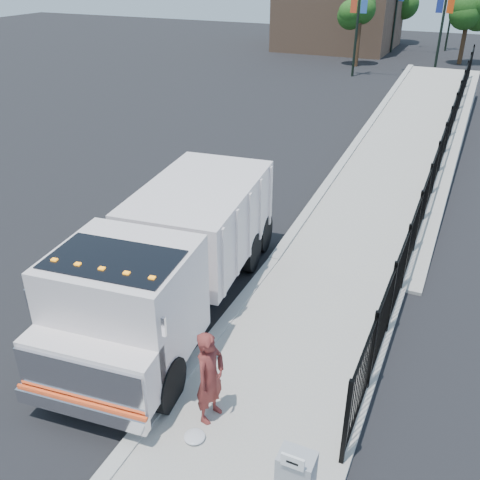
% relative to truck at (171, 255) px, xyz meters
% --- Properties ---
extents(ground, '(120.00, 120.00, 0.00)m').
position_rel_truck_xyz_m(ground, '(1.38, -0.76, -1.62)').
color(ground, black).
rests_on(ground, ground).
extents(sidewalk, '(3.55, 12.00, 0.12)m').
position_rel_truck_xyz_m(sidewalk, '(3.31, -2.76, -1.56)').
color(sidewalk, '#9E998E').
rests_on(sidewalk, ground).
extents(curb, '(0.30, 12.00, 0.16)m').
position_rel_truck_xyz_m(curb, '(1.38, -2.76, -1.54)').
color(curb, '#ADAAA3').
rests_on(curb, ground).
extents(ramp, '(3.95, 24.06, 3.19)m').
position_rel_truck_xyz_m(ramp, '(3.51, 15.24, -1.62)').
color(ramp, '#9E998E').
rests_on(ramp, ground).
extents(iron_fence, '(0.10, 28.00, 1.80)m').
position_rel_truck_xyz_m(iron_fence, '(4.93, 11.24, -0.72)').
color(iron_fence, black).
rests_on(iron_fence, ground).
extents(truck, '(3.56, 8.64, 2.88)m').
position_rel_truck_xyz_m(truck, '(0.00, 0.00, 0.00)').
color(truck, black).
rests_on(truck, ground).
extents(worker, '(0.56, 0.76, 1.91)m').
position_rel_truck_xyz_m(worker, '(2.42, -2.75, -0.54)').
color(worker, maroon).
rests_on(worker, sidewalk).
extents(arrow_sign, '(0.35, 0.04, 0.22)m').
position_rel_truck_xyz_m(arrow_sign, '(4.48, -4.19, -0.14)').
color(arrow_sign, white).
rests_on(arrow_sign, utility_cabinet).
extents(debris, '(0.40, 0.40, 0.10)m').
position_rel_truck_xyz_m(debris, '(2.39, -3.36, -1.45)').
color(debris, silver).
rests_on(debris, sidewalk).
extents(light_pole_0, '(3.77, 0.22, 8.00)m').
position_rel_truck_xyz_m(light_pole_0, '(-2.74, 30.52, 2.75)').
color(light_pole_0, black).
rests_on(light_pole_0, ground).
extents(light_pole_1, '(3.78, 0.22, 8.00)m').
position_rel_truck_xyz_m(light_pole_1, '(2.04, 32.99, 2.75)').
color(light_pole_1, black).
rests_on(light_pole_1, ground).
extents(light_pole_2, '(3.77, 0.22, 8.00)m').
position_rel_truck_xyz_m(light_pole_2, '(-2.19, 42.67, 2.75)').
color(light_pole_2, black).
rests_on(light_pole_2, ground).
extents(tree_0, '(2.28, 2.28, 5.14)m').
position_rel_truck_xyz_m(tree_0, '(-3.79, 34.52, 2.30)').
color(tree_0, '#382314').
rests_on(tree_0, ground).
extents(tree_1, '(2.49, 2.49, 5.25)m').
position_rel_truck_xyz_m(tree_1, '(3.64, 38.95, 2.32)').
color(tree_1, '#382314').
rests_on(tree_1, ground).
extents(tree_2, '(3.34, 3.34, 5.67)m').
position_rel_truck_xyz_m(tree_2, '(-3.06, 48.64, 2.35)').
color(tree_2, '#382314').
rests_on(tree_2, ground).
extents(building, '(10.00, 10.00, 8.00)m').
position_rel_truck_xyz_m(building, '(-7.62, 43.24, 2.38)').
color(building, '#8C664C').
rests_on(building, ground).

